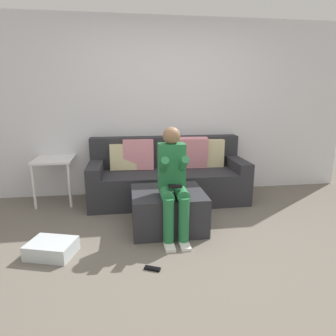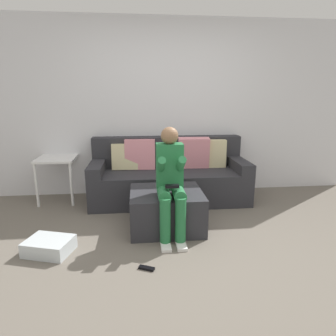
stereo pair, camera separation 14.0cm
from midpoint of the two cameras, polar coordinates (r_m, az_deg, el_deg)
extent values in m
plane|color=#6B6359|center=(2.92, 5.21, -16.59)|extent=(7.48, 7.48, 0.00)
cube|color=silver|center=(4.49, 0.64, 11.41)|extent=(5.76, 0.10, 2.55)
cube|color=#2D2D33|center=(4.21, 1.22, -3.42)|extent=(2.18, 0.84, 0.44)
cube|color=#2D2D33|center=(4.40, 0.74, 3.28)|extent=(2.18, 0.21, 0.44)
cube|color=#2D2D33|center=(4.13, -12.63, 0.10)|extent=(0.19, 0.84, 0.14)
cube|color=#2D2D33|center=(4.36, 14.34, 0.75)|extent=(0.19, 0.84, 0.14)
cube|color=beige|center=(4.22, -7.42, 2.19)|extent=(0.37, 0.16, 0.38)
cube|color=pink|center=(4.21, -4.50, 2.64)|extent=(0.43, 0.17, 0.43)
cube|color=beige|center=(4.36, 9.41, 2.76)|extent=(0.41, 0.12, 0.41)
cube|color=pink|center=(4.28, 5.91, 2.91)|extent=(0.45, 0.22, 0.46)
cube|color=#2D2D33|center=(3.38, 0.87, -8.03)|extent=(0.80, 0.72, 0.43)
cube|color=#26723F|center=(3.13, 1.58, 0.30)|extent=(0.28, 0.17, 0.49)
sphere|color=#8C6647|center=(3.07, 1.62, 6.28)|extent=(0.18, 0.18, 0.18)
cylinder|color=#26723F|center=(3.04, 0.48, -4.95)|extent=(0.13, 0.32, 0.13)
cylinder|color=#26723F|center=(2.98, 0.81, -10.15)|extent=(0.11, 0.11, 0.46)
cube|color=white|center=(3.04, 0.93, -14.85)|extent=(0.10, 0.22, 0.03)
cylinder|color=#26723F|center=(3.00, -0.04, 0.30)|extent=(0.08, 0.32, 0.26)
cylinder|color=#26723F|center=(3.06, 3.37, -4.84)|extent=(0.13, 0.32, 0.13)
cylinder|color=#26723F|center=(3.00, 3.79, -10.00)|extent=(0.11, 0.11, 0.46)
cube|color=white|center=(3.06, 3.91, -14.68)|extent=(0.10, 0.22, 0.03)
cylinder|color=#26723F|center=(3.03, 3.75, 0.43)|extent=(0.08, 0.32, 0.25)
cube|color=black|center=(2.94, 2.15, -3.55)|extent=(0.14, 0.06, 0.03)
cube|color=silver|center=(3.11, -20.83, -13.97)|extent=(0.49, 0.43, 0.14)
cube|color=white|center=(4.39, -19.85, 1.81)|extent=(0.51, 0.60, 0.03)
cylinder|color=white|center=(4.28, -23.29, -3.17)|extent=(0.04, 0.04, 0.60)
cylinder|color=white|center=(4.16, -17.31, -3.10)|extent=(0.04, 0.04, 0.60)
cylinder|color=white|center=(4.77, -21.44, -1.28)|extent=(0.04, 0.04, 0.60)
cylinder|color=white|center=(4.67, -16.06, -1.17)|extent=(0.04, 0.04, 0.60)
cube|color=black|center=(2.71, -2.61, -18.84)|extent=(0.15, 0.10, 0.02)
camera|label=1|loc=(0.07, -88.91, 0.27)|focal=31.45mm
camera|label=2|loc=(0.07, 91.09, -0.27)|focal=31.45mm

